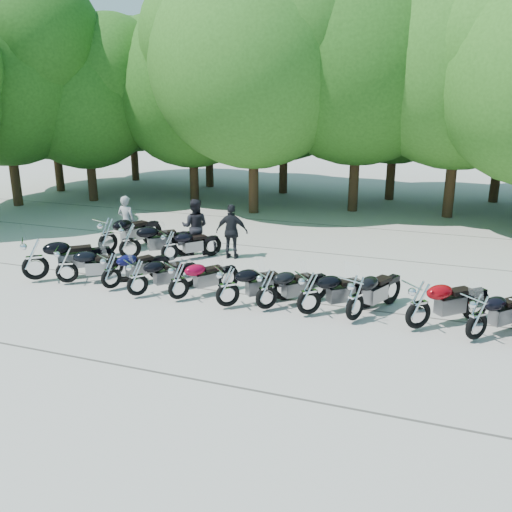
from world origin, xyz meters
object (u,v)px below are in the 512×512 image
(motorcycle_1, at_px, (66,264))
(motorcycle_6, at_px, (267,288))
(motorcycle_4, at_px, (178,280))
(motorcycle_8, at_px, (355,297))
(rider_0, at_px, (127,221))
(motorcycle_0, at_px, (34,258))
(motorcycle_12, at_px, (107,235))
(motorcycle_2, at_px, (111,270))
(rider_1, at_px, (195,227))
(motorcycle_7, at_px, (309,292))
(motorcycle_10, at_px, (478,316))
(motorcycle_13, at_px, (129,240))
(motorcycle_5, at_px, (228,285))
(rider_2, at_px, (232,232))
(motorcycle_3, at_px, (137,277))
(motorcycle_14, at_px, (169,245))
(motorcycle_9, at_px, (419,304))

(motorcycle_1, xyz_separation_m, motorcycle_6, (5.84, 0.05, -0.01))
(motorcycle_4, relative_size, motorcycle_8, 0.90)
(motorcycle_4, height_order, motorcycle_8, motorcycle_8)
(rider_0, bearing_deg, motorcycle_0, 86.39)
(motorcycle_12, bearing_deg, motorcycle_4, 166.48)
(motorcycle_2, relative_size, motorcycle_8, 0.91)
(rider_0, bearing_deg, rider_1, -177.88)
(motorcycle_7, relative_size, rider_1, 1.19)
(motorcycle_1, distance_m, motorcycle_8, 7.99)
(motorcycle_10, bearing_deg, motorcycle_13, 27.69)
(motorcycle_4, relative_size, rider_1, 1.11)
(motorcycle_5, height_order, rider_2, rider_2)
(motorcycle_0, relative_size, motorcycle_12, 1.01)
(motorcycle_3, height_order, motorcycle_14, motorcycle_3)
(rider_1, bearing_deg, motorcycle_7, 126.87)
(motorcycle_14, bearing_deg, motorcycle_13, 52.33)
(motorcycle_0, bearing_deg, motorcycle_2, -127.63)
(motorcycle_9, bearing_deg, motorcycle_0, 48.60)
(rider_1, bearing_deg, motorcycle_0, 39.35)
(motorcycle_1, relative_size, motorcycle_5, 0.99)
(motorcycle_12, bearing_deg, motorcycle_3, 156.07)
(motorcycle_3, bearing_deg, motorcycle_5, -141.42)
(motorcycle_4, height_order, rider_2, rider_2)
(motorcycle_3, xyz_separation_m, rider_2, (1.00, 4.11, 0.31))
(motorcycle_0, xyz_separation_m, motorcycle_10, (11.59, 0.04, -0.11))
(motorcycle_10, distance_m, rider_1, 9.50)
(motorcycle_3, distance_m, motorcycle_4, 1.14)
(motorcycle_5, bearing_deg, motorcycle_6, -121.94)
(motorcycle_10, distance_m, rider_2, 8.26)
(motorcycle_0, distance_m, motorcycle_10, 11.59)
(motorcycle_6, height_order, motorcycle_13, motorcycle_13)
(motorcycle_9, relative_size, motorcycle_13, 0.96)
(motorcycle_5, xyz_separation_m, motorcycle_6, (0.96, 0.18, -0.02))
(motorcycle_13, height_order, rider_0, rider_0)
(motorcycle_4, xyz_separation_m, motorcycle_9, (5.90, 0.16, 0.08))
(rider_0, bearing_deg, motorcycle_12, 91.84)
(motorcycle_3, bearing_deg, rider_1, -48.62)
(motorcycle_0, relative_size, motorcycle_5, 1.17)
(motorcycle_3, xyz_separation_m, motorcycle_7, (4.53, 0.27, 0.04))
(motorcycle_10, bearing_deg, motorcycle_4, 41.99)
(motorcycle_0, xyz_separation_m, rider_0, (0.41, 4.09, 0.18))
(motorcycle_8, relative_size, rider_0, 1.26)
(motorcycle_2, height_order, rider_1, rider_1)
(rider_1, xyz_separation_m, rider_2, (1.34, -0.08, -0.04))
(rider_0, bearing_deg, motorcycle_13, 126.71)
(motorcycle_3, relative_size, motorcycle_9, 0.88)
(motorcycle_10, height_order, rider_1, rider_1)
(motorcycle_12, relative_size, motorcycle_14, 1.23)
(motorcycle_5, distance_m, motorcycle_6, 0.97)
(motorcycle_6, height_order, motorcycle_9, motorcycle_9)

